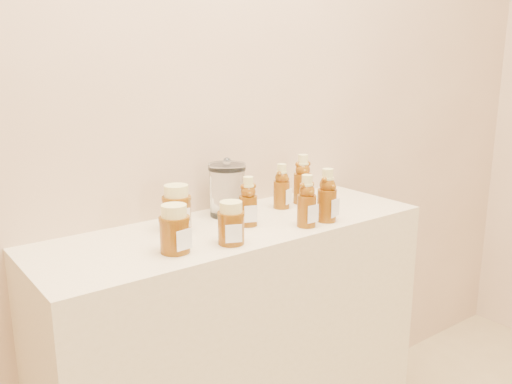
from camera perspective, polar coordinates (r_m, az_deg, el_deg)
wall_back at (r=1.70m, az=-6.16°, el=12.84°), size 3.50×0.02×2.70m
display_table at (r=1.79m, az=-1.91°, el=-17.40°), size 1.20×0.40×0.90m
bear_bottle_back_left at (r=1.58m, az=-0.82°, el=-0.65°), size 0.07×0.07×0.17m
bear_bottle_back_mid at (r=1.76m, az=2.71°, el=0.92°), size 0.07×0.07×0.17m
bear_bottle_back_right at (r=1.83m, az=4.93°, el=1.70°), size 0.08×0.08×0.19m
bear_bottle_front_left at (r=1.57m, az=5.37°, el=-0.58°), size 0.06×0.06×0.17m
bear_bottle_front_right at (r=1.63m, az=7.50°, el=0.02°), size 0.07×0.07×0.18m
honey_jar_left at (r=1.38m, az=-8.56°, el=-3.84°), size 0.09×0.09×0.12m
honey_jar_back at (r=1.56m, az=-8.34°, el=-1.64°), size 0.10×0.10×0.13m
honey_jar_front at (r=1.43m, az=-2.64°, el=-3.25°), size 0.10×0.10×0.12m
glass_canister at (r=1.68m, az=-3.04°, el=0.46°), size 0.15×0.15×0.18m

